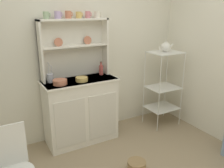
{
  "coord_description": "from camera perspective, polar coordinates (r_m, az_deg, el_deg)",
  "views": [
    {
      "loc": [
        -1.18,
        -1.43,
        1.79
      ],
      "look_at": [
        0.25,
        1.12,
        0.85
      ],
      "focal_mm": 37.88,
      "sensor_mm": 36.0,
      "label": 1
    }
  ],
  "objects": [
    {
      "name": "utensil_jar",
      "position": [
        3.08,
        -14.67,
        1.45
      ],
      "size": [
        0.08,
        0.08,
        0.25
      ],
      "color": "#B2B7C6",
      "rests_on": "hutch_cabinet"
    },
    {
      "name": "cup_sage_0",
      "position": [
        3.02,
        -15.59,
        15.7
      ],
      "size": [
        0.08,
        0.07,
        0.09
      ],
      "color": "#9EB78E",
      "rests_on": "hutch_shelf_unit"
    },
    {
      "name": "wire_chair",
      "position": [
        2.3,
        -23.19,
        -17.36
      ],
      "size": [
        0.36,
        0.36,
        0.85
      ],
      "rotation": [
        0.0,
        0.0,
        -0.38
      ],
      "color": "white",
      "rests_on": "ground"
    },
    {
      "name": "cup_gold_3",
      "position": [
        3.14,
        -8.01,
        16.18
      ],
      "size": [
        0.09,
        0.07,
        0.08
      ],
      "color": "#DBB760",
      "rests_on": "hutch_shelf_unit"
    },
    {
      "name": "hutch_cabinet",
      "position": [
        3.28,
        -7.51,
        -6.23
      ],
      "size": [
        0.98,
        0.45,
        0.89
      ],
      "color": "white",
      "rests_on": "ground"
    },
    {
      "name": "floor_basket",
      "position": [
        2.87,
        5.95,
        -19.16
      ],
      "size": [
        0.21,
        0.21,
        0.13
      ],
      "primitive_type": "cylinder",
      "color": "#93754C",
      "rests_on": "ground"
    },
    {
      "name": "bowl_floral_medium",
      "position": [
        3.06,
        -7.33,
        1.16
      ],
      "size": [
        0.16,
        0.16,
        0.05
      ],
      "primitive_type": "cylinder",
      "color": "#DBB760",
      "rests_on": "hutch_cabinet"
    },
    {
      "name": "bakers_rack",
      "position": [
        3.73,
        12.27,
        0.48
      ],
      "size": [
        0.47,
        0.39,
        1.17
      ],
      "color": "silver",
      "rests_on": "ground"
    },
    {
      "name": "jam_bottle",
      "position": [
        3.33,
        -2.64,
        3.51
      ],
      "size": [
        0.06,
        0.06,
        0.19
      ],
      "color": "#B74C47",
      "rests_on": "hutch_cabinet"
    },
    {
      "name": "cup_cream_5",
      "position": [
        3.25,
        -3.57,
        16.39
      ],
      "size": [
        0.09,
        0.07,
        0.08
      ],
      "color": "silver",
      "rests_on": "hutch_shelf_unit"
    },
    {
      "name": "porcelain_teapot",
      "position": [
        3.61,
        12.82,
        8.67
      ],
      "size": [
        0.23,
        0.14,
        0.16
      ],
      "color": "white",
      "rests_on": "bakers_rack"
    },
    {
      "name": "cup_terracotta_2",
      "position": [
        3.1,
        -10.49,
        16.15
      ],
      "size": [
        0.09,
        0.08,
        0.09
      ],
      "color": "#C67556",
      "rests_on": "hutch_shelf_unit"
    },
    {
      "name": "wall_back",
      "position": [
        3.32,
        -8.17,
        8.35
      ],
      "size": [
        3.84,
        0.05,
        2.5
      ],
      "primitive_type": "cube",
      "color": "silver",
      "rests_on": "ground"
    },
    {
      "name": "cup_rose_4",
      "position": [
        3.19,
        -5.82,
        16.33
      ],
      "size": [
        0.08,
        0.07,
        0.09
      ],
      "color": "#D17A84",
      "rests_on": "hutch_shelf_unit"
    },
    {
      "name": "bowl_mixing_large",
      "position": [
        2.97,
        -12.44,
        0.46
      ],
      "size": [
        0.17,
        0.17,
        0.06
      ],
      "primitive_type": "cylinder",
      "color": "#C67556",
      "rests_on": "hutch_cabinet"
    },
    {
      "name": "cup_lilac_1",
      "position": [
        3.05,
        -12.95,
        15.95
      ],
      "size": [
        0.09,
        0.08,
        0.09
      ],
      "color": "#B79ECC",
      "rests_on": "hutch_shelf_unit"
    },
    {
      "name": "hutch_shelf_unit",
      "position": [
        3.19,
        -9.28,
        9.46
      ],
      "size": [
        0.91,
        0.18,
        0.77
      ],
      "color": "silver",
      "rests_on": "hutch_cabinet"
    }
  ]
}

